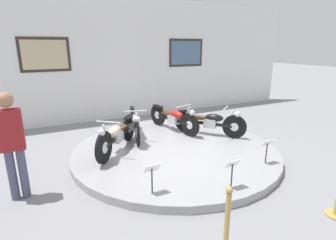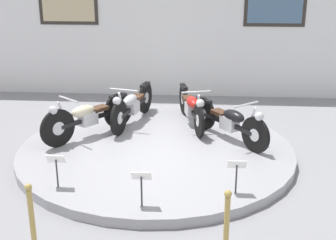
{
  "view_description": "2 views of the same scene",
  "coord_description": "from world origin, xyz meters",
  "views": [
    {
      "loc": [
        -2.71,
        -5.04,
        2.45
      ],
      "look_at": [
        -0.22,
        -0.07,
        0.87
      ],
      "focal_mm": 28.0,
      "sensor_mm": 36.0,
      "label": 1
    },
    {
      "loc": [
        0.72,
        -7.38,
        3.27
      ],
      "look_at": [
        0.19,
        0.15,
        0.6
      ],
      "focal_mm": 50.0,
      "sensor_mm": 36.0,
      "label": 2
    }
  ],
  "objects": [
    {
      "name": "motorcycle_silver",
      "position": [
        -0.57,
        1.15,
        0.54
      ],
      "size": [
        0.64,
        1.95,
        0.8
      ],
      "color": "black",
      "rests_on": "display_platform"
    },
    {
      "name": "motorcycle_cream",
      "position": [
        -1.26,
        0.4,
        0.55
      ],
      "size": [
        1.33,
        1.59,
        0.81
      ],
      "color": "black",
      "rests_on": "display_platform"
    },
    {
      "name": "motorcycle_black",
      "position": [
        1.26,
        0.39,
        0.53
      ],
      "size": [
        1.28,
        1.56,
        0.78
      ],
      "color": "black",
      "rests_on": "display_platform"
    },
    {
      "name": "visitor_standing",
      "position": [
        -3.17,
        -0.49,
        1.02
      ],
      "size": [
        0.36,
        0.23,
        1.78
      ],
      "color": "#4C4C6B",
      "rests_on": "ground_plane"
    },
    {
      "name": "motorcycle_red",
      "position": [
        0.57,
        1.15,
        0.53
      ],
      "size": [
        0.63,
        1.93,
        0.79
      ],
      "color": "black",
      "rests_on": "display_platform"
    },
    {
      "name": "info_placard_front_left",
      "position": [
        -1.25,
        -1.56,
        0.52
      ],
      "size": [
        0.26,
        0.11,
        0.51
      ],
      "color": "#333338",
      "rests_on": "display_platform"
    },
    {
      "name": "info_placard_front_centre",
      "position": [
        0.0,
        -2.0,
        0.52
      ],
      "size": [
        0.26,
        0.11,
        0.51
      ],
      "color": "#333338",
      "rests_on": "display_platform"
    },
    {
      "name": "back_wall",
      "position": [
        0.0,
        3.77,
        2.0
      ],
      "size": [
        14.0,
        0.22,
        4.0
      ],
      "color": "white",
      "rests_on": "ground_plane"
    },
    {
      "name": "ground_plane",
      "position": [
        0.0,
        0.0,
        0.0
      ],
      "size": [
        60.0,
        60.0,
        0.0
      ],
      "primitive_type": "plane",
      "color": "gray"
    },
    {
      "name": "display_platform",
      "position": [
        0.0,
        0.0,
        0.08
      ],
      "size": [
        4.69,
        4.69,
        0.15
      ],
      "primitive_type": "cylinder",
      "color": "#99999E",
      "rests_on": "ground_plane"
    },
    {
      "name": "info_placard_front_right",
      "position": [
        1.25,
        -1.56,
        0.52
      ],
      "size": [
        0.26,
        0.11,
        0.51
      ],
      "color": "#333338",
      "rests_on": "display_platform"
    }
  ]
}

